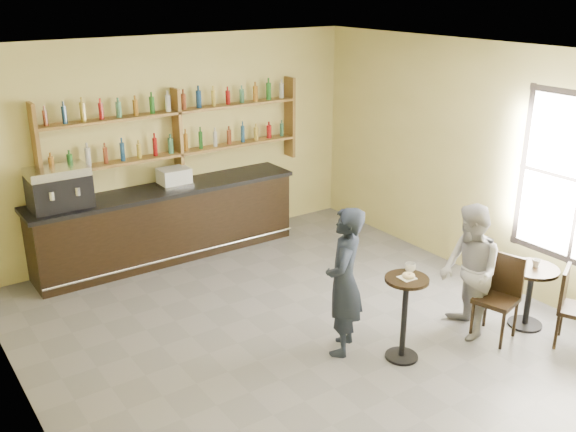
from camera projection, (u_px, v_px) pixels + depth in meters
floor at (313, 340)px, 7.42m from camera, size 7.00×7.00×0.00m
ceiling at (317, 58)px, 6.31m from camera, size 7.00×7.00×0.00m
wall_back at (175, 145)px, 9.57m from camera, size 7.00×0.00×7.00m
wall_left at (23, 280)px, 5.27m from camera, size 0.00×7.00×7.00m
wall_right at (497, 167)px, 8.46m from camera, size 0.00×7.00×7.00m
shelf_unit at (178, 133)px, 9.40m from camera, size 4.00×0.26×1.40m
liquor_bottles at (177, 121)px, 9.34m from camera, size 3.68×0.10×1.00m
bar_counter at (167, 223)px, 9.48m from camera, size 4.00×0.78×1.08m
espresso_machine at (59, 188)px, 8.41m from camera, size 0.78×0.51×0.55m
pastry_case at (174, 177)px, 9.33m from camera, size 0.46×0.37×0.27m
pedestal_table at (404, 319)px, 6.92m from camera, size 0.61×0.61×0.97m
napkin at (407, 278)px, 6.75m from camera, size 0.17×0.17×0.00m
donut at (409, 276)px, 6.74m from camera, size 0.15×0.15×0.05m
cup_pedestal at (410, 267)px, 6.89m from camera, size 0.15×0.15×0.09m
man_main at (344, 282)px, 6.95m from camera, size 0.73×0.71×1.70m
cafe_table at (529, 297)px, 7.61m from camera, size 0.67×0.67×0.76m
cup_cafe at (536, 263)px, 7.49m from camera, size 0.13×0.13×0.09m
chair_west at (496, 299)px, 7.32m from camera, size 0.52×0.52×0.99m
patron_second at (469, 272)px, 7.31m from camera, size 0.88×0.95×1.58m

